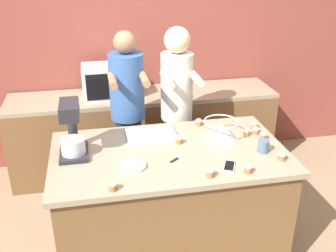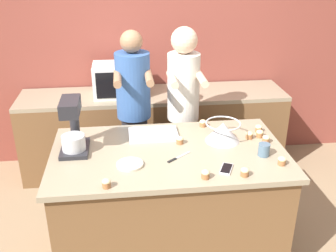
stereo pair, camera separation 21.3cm
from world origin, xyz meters
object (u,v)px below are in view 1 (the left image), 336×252
object	(u,v)px
baking_tray	(151,134)
cupcake_2	(282,156)
person_right	(177,112)
cupcake_8	(210,172)
small_plate	(133,166)
knife	(179,157)
person_left	(128,119)
microwave_oven	(107,81)
cupcake_5	(256,130)
cupcake_4	(254,125)
cupcake_0	(179,140)
cupcake_1	(199,122)
cupcake_7	(248,169)
drinking_glass	(263,146)
cupcake_3	(263,135)
stand_mixer	(72,132)
cupcake_9	(246,132)
mixing_bowl	(221,129)
cell_phone	(229,166)
cupcake_6	(113,186)

from	to	relation	value
baking_tray	cupcake_2	bearing A→B (deg)	-33.43
person_right	cupcake_8	xyz separation A→B (m)	(-0.03, -1.13, 0.04)
small_plate	knife	size ratio (longest dim) A/B	1.00
person_left	small_plate	distance (m)	0.91
microwave_oven	cupcake_5	xyz separation A→B (m)	(1.10, -1.22, -0.09)
cupcake_4	cupcake_5	xyz separation A→B (m)	(-0.02, -0.09, 0.00)
cupcake_2	cupcake_5	bearing A→B (deg)	91.44
person_right	cupcake_0	bearing A→B (deg)	-100.95
cupcake_1	cupcake_7	bearing A→B (deg)	-81.43
drinking_glass	cupcake_3	size ratio (longest dim) A/B	1.52
drinking_glass	cupcake_5	bearing A→B (deg)	76.65
drinking_glass	cupcake_2	distance (m)	0.16
cupcake_2	cupcake_3	size ratio (longest dim) A/B	1.00
stand_mixer	cupcake_5	size ratio (longest dim) A/B	6.67
person_right	small_plate	bearing A→B (deg)	-119.29
person_right	microwave_oven	xyz separation A→B (m)	(-0.58, 0.64, 0.13)
cupcake_4	cupcake_9	world-z (taller)	same
cupcake_4	stand_mixer	bearing A→B (deg)	-173.94
small_plate	cupcake_2	bearing A→B (deg)	-6.07
mixing_bowl	small_plate	distance (m)	0.78
microwave_oven	cell_phone	world-z (taller)	microwave_oven
mixing_bowl	cupcake_9	distance (m)	0.22
cupcake_4	cupcake_5	bearing A→B (deg)	-103.15
cupcake_5	cupcake_9	size ratio (longest dim) A/B	1.00
small_plate	cupcake_1	distance (m)	0.85
microwave_oven	cupcake_3	distance (m)	1.73
stand_mixer	cupcake_3	world-z (taller)	stand_mixer
cell_phone	cupcake_3	world-z (taller)	cupcake_3
person_right	drinking_glass	size ratio (longest dim) A/B	18.46
drinking_glass	cupcake_9	distance (m)	0.28
stand_mixer	cupcake_0	world-z (taller)	stand_mixer
person_right	baking_tray	size ratio (longest dim) A/B	4.39
cupcake_2	cupcake_1	bearing A→B (deg)	121.41
cell_phone	drinking_glass	size ratio (longest dim) A/B	1.74
cupcake_8	person_right	bearing A→B (deg)	88.70
cell_phone	small_plate	distance (m)	0.66
microwave_oven	cupcake_2	xyz separation A→B (m)	(1.11, -1.65, -0.09)
person_right	stand_mixer	world-z (taller)	person_right
cell_phone	cupcake_5	bearing A→B (deg)	49.67
knife	cupcake_8	bearing A→B (deg)	-63.24
person_left	small_plate	xyz separation A→B (m)	(-0.06, -0.91, 0.05)
cupcake_8	cupcake_5	bearing A→B (deg)	44.84
person_left	cupcake_0	distance (m)	0.71
person_right	microwave_oven	size ratio (longest dim) A/B	3.43
microwave_oven	small_plate	distance (m)	1.55
small_plate	cupcake_8	xyz separation A→B (m)	(0.48, -0.22, 0.02)
cupcake_2	cupcake_0	bearing A→B (deg)	148.82
person_right	cupcake_6	xyz separation A→B (m)	(-0.66, -1.16, 0.04)
cell_phone	cupcake_8	xyz separation A→B (m)	(-0.16, -0.09, 0.03)
cupcake_9	cell_phone	bearing A→B (deg)	-123.97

